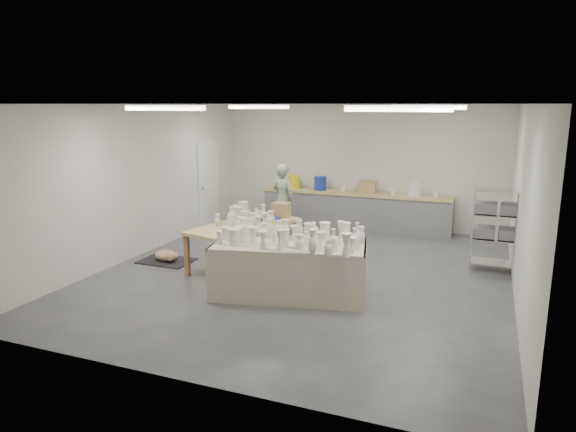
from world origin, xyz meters
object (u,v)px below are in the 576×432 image
at_px(potter, 283,199).
at_px(red_stool, 287,218).
at_px(drying_table, 290,266).
at_px(work_table, 249,223).

bearing_deg(potter, red_stool, -70.53).
relative_size(drying_table, work_table, 1.09).
bearing_deg(potter, drying_table, 132.93).
xyz_separation_m(drying_table, potter, (-1.57, 3.63, 0.36)).
xyz_separation_m(work_table, red_stool, (-0.31, 2.76, -0.52)).
bearing_deg(red_stool, drying_table, -68.00).
distance_m(drying_table, potter, 3.97).
relative_size(drying_table, potter, 1.57).
height_order(drying_table, potter, potter).
height_order(work_table, potter, potter).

